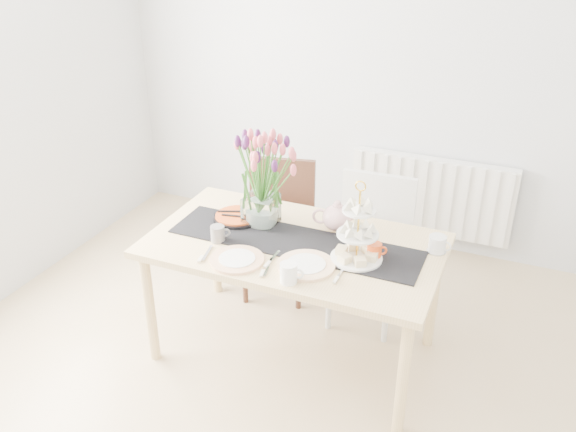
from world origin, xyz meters
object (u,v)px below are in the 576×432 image
at_px(dining_table, 294,254).
at_px(plate_left, 237,260).
at_px(tulip_vase, 260,167).
at_px(mug_white, 289,273).
at_px(cake_stand, 357,241).
at_px(mug_orange, 374,251).
at_px(chair_white, 372,238).
at_px(tart_tin, 237,217).
at_px(radiator, 431,196).
at_px(plate_right, 306,265).
at_px(cream_jug, 437,244).
at_px(teapot, 337,217).
at_px(mug_grey, 218,234).
at_px(chair_brown, 279,217).

distance_m(dining_table, plate_left, 0.37).
height_order(tulip_vase, mug_white, tulip_vase).
height_order(cake_stand, mug_orange, cake_stand).
xyz_separation_m(mug_white, plate_left, (-0.32, 0.08, -0.04)).
distance_m(chair_white, plate_left, 1.01).
bearing_deg(mug_white, dining_table, 95.10).
bearing_deg(tart_tin, radiator, 57.84).
bearing_deg(plate_right, cream_jug, 34.98).
distance_m(radiator, teapot, 1.39).
bearing_deg(teapot, mug_white, -108.17).
xyz_separation_m(dining_table, teapot, (0.17, 0.22, 0.16)).
bearing_deg(mug_grey, plate_right, -42.80).
xyz_separation_m(cake_stand, teapot, (-0.20, 0.26, -0.03)).
relative_size(cake_stand, plate_left, 1.40).
relative_size(radiator, chair_brown, 1.33).
relative_size(chair_brown, teapot, 3.41).
distance_m(mug_grey, plate_right, 0.55).
bearing_deg(cream_jug, radiator, 114.88).
relative_size(mug_white, plate_left, 0.36).
height_order(cream_jug, plate_right, cream_jug).
height_order(teapot, tart_tin, teapot).
xyz_separation_m(chair_brown, teapot, (0.54, -0.41, 0.31)).
bearing_deg(dining_table, tart_tin, 164.58).
distance_m(teapot, cream_jug, 0.57).
bearing_deg(dining_table, cream_jug, 15.46).
bearing_deg(cream_jug, plate_right, -131.23).
relative_size(radiator, cream_jug, 12.92).
xyz_separation_m(mug_white, mug_orange, (0.32, 0.37, -0.01)).
distance_m(radiator, chair_white, 0.98).
relative_size(chair_white, cake_stand, 2.34).
relative_size(dining_table, cake_stand, 4.02).
distance_m(chair_brown, teapot, 0.74).
bearing_deg(plate_right, mug_grey, 174.23).
xyz_separation_m(dining_table, mug_white, (0.12, -0.37, 0.13)).
bearing_deg(mug_orange, radiator, 59.01).
xyz_separation_m(teapot, plate_left, (-0.37, -0.51, -0.08)).
height_order(chair_white, teapot, chair_white).
height_order(cream_jug, mug_orange, cream_jug).
relative_size(tulip_vase, teapot, 2.44).
bearing_deg(radiator, dining_table, -107.38).
height_order(chair_white, tulip_vase, tulip_vase).
height_order(radiator, cream_jug, cream_jug).
xyz_separation_m(cream_jug, mug_orange, (-0.29, -0.20, -0.00)).
distance_m(mug_white, plate_left, 0.33).
height_order(tart_tin, mug_grey, mug_grey).
relative_size(chair_brown, cream_jug, 9.71).
xyz_separation_m(radiator, cake_stand, (-0.11, -1.57, 0.41)).
xyz_separation_m(tart_tin, mug_grey, (0.02, -0.26, 0.03)).
bearing_deg(chair_white, tart_tin, -149.09).
relative_size(tulip_vase, mug_grey, 7.03).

